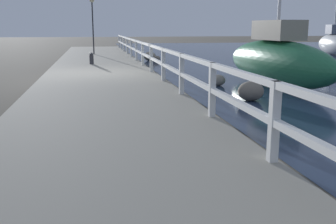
{
  "coord_description": "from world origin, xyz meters",
  "views": [
    {
      "loc": [
        -0.23,
        -13.17,
        1.75
      ],
      "look_at": [
        1.68,
        -3.17,
        -0.46
      ],
      "focal_mm": 42.0,
      "sensor_mm": 36.0,
      "label": 1
    }
  ],
  "objects_px": {
    "mooring_bollard": "(92,58)",
    "sailboat_white": "(333,43)",
    "dock_lamp": "(92,12)",
    "sailboat_green": "(276,60)"
  },
  "relations": [
    {
      "from": "mooring_bollard",
      "to": "sailboat_white",
      "type": "distance_m",
      "value": 16.67
    },
    {
      "from": "dock_lamp",
      "to": "sailboat_green",
      "type": "bearing_deg",
      "value": -64.95
    },
    {
      "from": "mooring_bollard",
      "to": "sailboat_white",
      "type": "relative_size",
      "value": 0.06
    },
    {
      "from": "sailboat_white",
      "to": "mooring_bollard",
      "type": "bearing_deg",
      "value": -145.81
    },
    {
      "from": "sailboat_green",
      "to": "sailboat_white",
      "type": "bearing_deg",
      "value": 47.06
    },
    {
      "from": "sailboat_green",
      "to": "dock_lamp",
      "type": "bearing_deg",
      "value": 111.16
    },
    {
      "from": "dock_lamp",
      "to": "sailboat_white",
      "type": "bearing_deg",
      "value": 2.36
    },
    {
      "from": "mooring_bollard",
      "to": "dock_lamp",
      "type": "relative_size",
      "value": 0.15
    },
    {
      "from": "mooring_bollard",
      "to": "sailboat_green",
      "type": "xyz_separation_m",
      "value": [
        5.47,
        -5.31,
        0.29
      ]
    },
    {
      "from": "mooring_bollard",
      "to": "dock_lamp",
      "type": "height_order",
      "value": "dock_lamp"
    }
  ]
}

